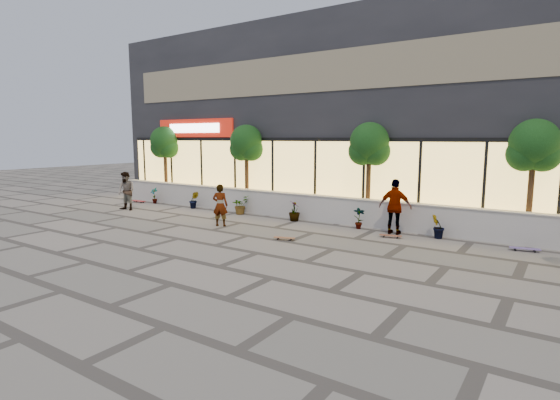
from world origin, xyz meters
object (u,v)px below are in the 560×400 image
Objects in this scene: tree_mideast at (369,147)px; tree_west at (165,144)px; tree_midwest at (246,145)px; skater_left at (126,191)px; skateboard_right_far at (525,249)px; skater_center at (220,205)px; skater_right_near at (395,207)px; tree_east at (534,149)px; skateboard_left at (139,201)px; skateboard_right_near at (391,236)px; skateboard_center at (284,238)px.

tree_west is at bearing 180.00° from tree_mideast.
skater_left is (-4.41, -3.35, -2.10)m from tree_midwest.
skateboard_right_far is at bearing -15.05° from tree_mideast.
tree_mideast reaches higher than skateboard_right_far.
skater_right_near is at bearing 176.96° from skater_center.
skater_right_near is (-3.91, -1.40, -2.02)m from tree_east.
tree_east is 4.63× the size of skateboard_right_far.
skateboard_left is at bearing 123.99° from skater_left.
skateboard_left is 0.99× the size of skateboard_right_far.
skater_left is 2.37× the size of skateboard_right_near.
tree_west is 11.59m from skateboard_center.
skater_right_near is at bearing -160.32° from tree_east.
tree_mideast reaches higher than skateboard_center.
skater_right_near is 1.07m from skateboard_right_near.
skateboard_right_far is (17.08, -1.50, -2.90)m from tree_west.
tree_west is 4.63× the size of skateboard_right_far.
skater_right_near is 2.28× the size of skateboard_right_far.
skater_left reaches higher than skater_center.
skateboard_right_far is (15.99, 1.85, -0.81)m from skater_left.
skater_left is at bearing 157.75° from skateboard_center.
skateboard_right_far is (17.51, 0.00, -0.00)m from skateboard_left.
skater_right_near is (5.96, 2.30, 0.16)m from skater_center.
tree_mideast is (6.00, 0.00, 0.00)m from tree_midwest.
skater_right_near is at bearing -2.88° from skateboard_left.
skater_left reaches higher than skateboard_left.
tree_mideast is 5.39× the size of skateboard_center.
tree_midwest is 4.60m from skater_center.
tree_mideast reaches higher than skater_left.
skateboard_center is 11.16m from skateboard_left.
skateboard_left is (-5.93, -1.50, -2.90)m from tree_midwest.
tree_west is 11.50m from tree_mideast.
skateboard_left is (-0.43, -1.50, -2.90)m from tree_west.
skater_center is 1.90× the size of skateboard_right_far.
skateboard_center is (10.39, -4.25, -2.91)m from tree_west.
skateboard_right_near is at bearing 22.17° from skateboard_center.
skateboard_left is 17.51m from skateboard_right_far.
skater_center is 7.91m from skateboard_left.
skater_center is (-4.37, -3.70, -2.18)m from tree_mideast.
tree_east is at bearing 81.97° from skateboard_right_far.
skater_center is 0.83× the size of skater_right_near.
skateboard_right_near is at bearing -50.06° from tree_mideast.
skateboard_left is at bearing -172.83° from tree_mideast.
skater_right_near reaches higher than skateboard_right_far.
skater_left reaches higher than skateboard_right_far.
skater_center is at bearing -139.75° from tree_mideast.
tree_midwest is 7.10m from skateboard_center.
tree_midwest and tree_east have the same top height.
skateboard_center is at bearing -10.92° from skater_left.
skater_right_near reaches higher than skater_center.
skater_right_near is (12.00, 1.95, 0.07)m from skater_left.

